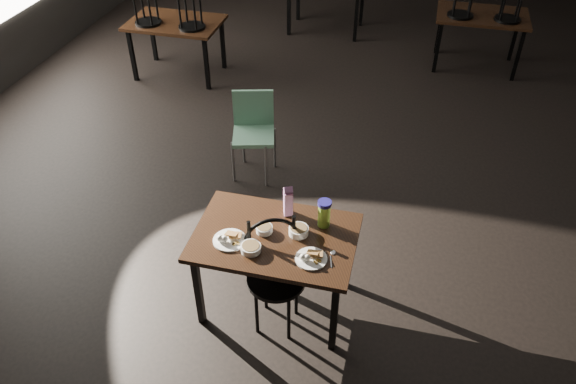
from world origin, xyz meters
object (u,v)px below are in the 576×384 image
(main_table, at_px, (275,243))
(school_chair, at_px, (254,127))
(juice_carton, at_px, (288,201))
(bentwood_chair, at_px, (275,267))
(water_bottle, at_px, (324,213))

(main_table, height_order, school_chair, school_chair)
(juice_carton, distance_m, bentwood_chair, 0.50)
(juice_carton, xyz_separation_m, school_chair, (-0.72, 1.46, -0.34))
(school_chair, bearing_deg, juice_carton, -78.74)
(main_table, distance_m, juice_carton, 0.33)
(bentwood_chair, relative_size, school_chair, 1.04)
(school_chair, bearing_deg, bentwood_chair, -83.90)
(school_chair, bearing_deg, main_table, -83.30)
(water_bottle, relative_size, bentwood_chair, 0.24)
(main_table, relative_size, school_chair, 1.35)
(main_table, bearing_deg, school_chair, 111.73)
(main_table, relative_size, water_bottle, 5.30)
(juice_carton, bearing_deg, main_table, -97.72)
(juice_carton, bearing_deg, school_chair, 116.29)
(main_table, distance_m, bentwood_chair, 0.17)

